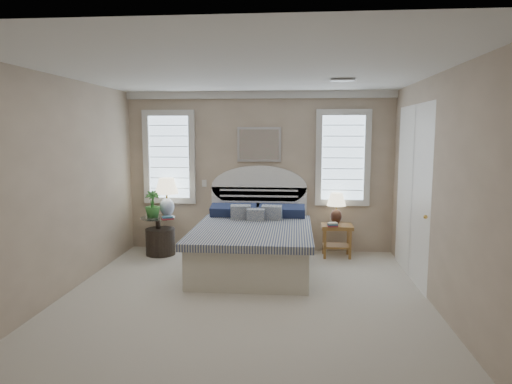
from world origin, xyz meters
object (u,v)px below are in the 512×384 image
Objects in this scene: bed at (254,242)px; floor_pot at (160,242)px; nightstand_right at (337,233)px; side_table_left at (158,231)px; lamp_right at (336,205)px; lamp_left at (167,192)px.

floor_pot is at bearing 160.60° from bed.
side_table_left is at bearing -178.06° from nightstand_right.
bed is at bearing -151.97° from nightstand_right.
lamp_right is (1.29, 0.83, 0.46)m from bed.
lamp_right is at bearing 1.60° from lamp_left.
side_table_left is 2.99m from lamp_right.
lamp_left is at bearing 67.78° from floor_pot.
side_table_left is 1.19× the size of nightstand_right.
bed reaches higher than side_table_left.
side_table_left is (-1.65, 0.59, 0.00)m from bed.
lamp_left reaches higher than lamp_right.
lamp_right reaches higher than nightstand_right.
lamp_right is (-0.01, 0.14, 0.46)m from nightstand_right.
floor_pot is 2.98m from lamp_right.
bed is 1.47m from nightstand_right.
floor_pot is 0.75× the size of lamp_left.
bed is 1.60m from lamp_right.
bed is 1.71m from floor_pot.
side_table_left is 1.31× the size of floor_pot.
floor_pot is at bearing -174.86° from lamp_right.
floor_pot is 0.94× the size of lamp_right.
nightstand_right is (2.95, 0.10, -0.00)m from side_table_left.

